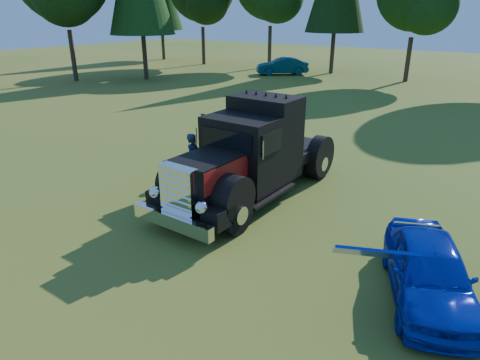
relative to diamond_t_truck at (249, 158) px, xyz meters
name	(u,v)px	position (x,y,z in m)	size (l,w,h in m)	color
ground	(219,248)	(1.17, -2.95, -1.28)	(120.00, 120.00, 0.00)	#365F1C
diamond_t_truck	(249,158)	(0.00, 0.00, 0.00)	(3.37, 7.16, 3.00)	black
hotrod_coupe	(429,270)	(5.71, -2.03, -0.65)	(2.90, 4.21, 1.89)	#0818BA
spectator_near	(194,160)	(-2.00, -0.23, -0.40)	(0.64, 0.42, 1.75)	#212F4E
spectator_far	(210,150)	(-2.32, 0.99, -0.42)	(0.83, 0.65, 1.71)	#1F2A49
distant_teal_car	(282,66)	(-12.97, 24.05, -0.54)	(1.57, 4.51, 1.48)	#0A3C40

